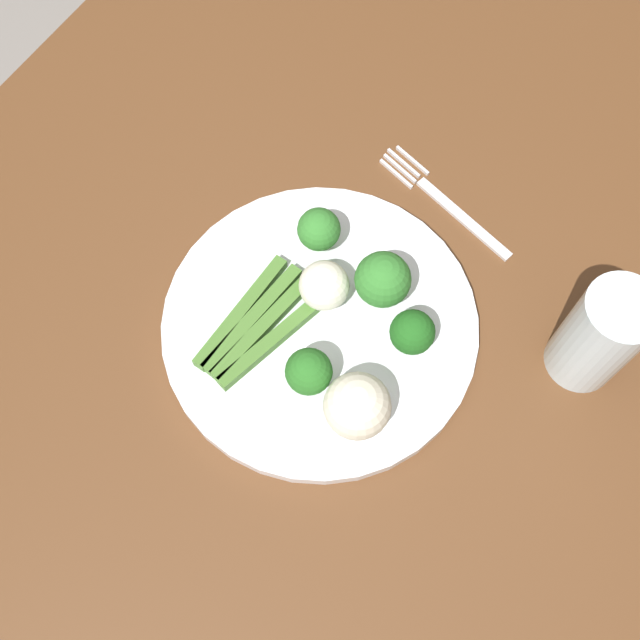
{
  "coord_description": "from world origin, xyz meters",
  "views": [
    {
      "loc": [
        -0.26,
        -0.17,
        1.4
      ],
      "look_at": [
        -0.02,
        -0.02,
        0.77
      ],
      "focal_mm": 43.01,
      "sensor_mm": 36.0,
      "label": 1
    }
  ],
  "objects_px": {
    "cauliflower_near_center": "(357,406)",
    "water_glass": "(600,336)",
    "cauliflower_right": "(327,282)",
    "broccoli_front_left": "(412,333)",
    "plate": "(320,325)",
    "fork": "(445,202)",
    "broccoli_outer_edge": "(383,280)",
    "asparagus_bundle": "(257,324)",
    "dining_table": "(313,338)",
    "broccoli_back_right": "(319,230)",
    "broccoli_front": "(309,372)"
  },
  "relations": [
    {
      "from": "cauliflower_near_center",
      "to": "water_glass",
      "type": "height_order",
      "value": "water_glass"
    },
    {
      "from": "cauliflower_right",
      "to": "water_glass",
      "type": "relative_size",
      "value": 0.39
    },
    {
      "from": "broccoli_front_left",
      "to": "water_glass",
      "type": "xyz_separation_m",
      "value": [
        0.07,
        -0.14,
        0.02
      ]
    },
    {
      "from": "plate",
      "to": "fork",
      "type": "bearing_deg",
      "value": -10.46
    },
    {
      "from": "broccoli_outer_edge",
      "to": "fork",
      "type": "relative_size",
      "value": 0.38
    },
    {
      "from": "broccoli_front_left",
      "to": "cauliflower_near_center",
      "type": "bearing_deg",
      "value": 175.52
    },
    {
      "from": "asparagus_bundle",
      "to": "cauliflower_right",
      "type": "relative_size",
      "value": 2.88
    },
    {
      "from": "water_glass",
      "to": "broccoli_front_left",
      "type": "bearing_deg",
      "value": 118.59
    },
    {
      "from": "dining_table",
      "to": "broccoli_back_right",
      "type": "xyz_separation_m",
      "value": [
        0.04,
        0.02,
        0.15
      ]
    },
    {
      "from": "dining_table",
      "to": "asparagus_bundle",
      "type": "distance_m",
      "value": 0.14
    },
    {
      "from": "plate",
      "to": "broccoli_front_left",
      "type": "bearing_deg",
      "value": -73.41
    },
    {
      "from": "broccoli_back_right",
      "to": "broccoli_front_left",
      "type": "height_order",
      "value": "same"
    },
    {
      "from": "dining_table",
      "to": "broccoli_outer_edge",
      "type": "relative_size",
      "value": 22.04
    },
    {
      "from": "dining_table",
      "to": "broccoli_front",
      "type": "relative_size",
      "value": 27.27
    },
    {
      "from": "broccoli_outer_edge",
      "to": "cauliflower_right",
      "type": "bearing_deg",
      "value": 116.81
    },
    {
      "from": "cauliflower_near_center",
      "to": "broccoli_outer_edge",
      "type": "bearing_deg",
      "value": 19.89
    },
    {
      "from": "fork",
      "to": "broccoli_front",
      "type": "bearing_deg",
      "value": 102.56
    },
    {
      "from": "broccoli_back_right",
      "to": "fork",
      "type": "distance_m",
      "value": 0.14
    },
    {
      "from": "water_glass",
      "to": "cauliflower_near_center",
      "type": "bearing_deg",
      "value": 137.49
    },
    {
      "from": "broccoli_front_left",
      "to": "broccoli_front",
      "type": "xyz_separation_m",
      "value": [
        -0.08,
        0.06,
        0.0
      ]
    },
    {
      "from": "broccoli_back_right",
      "to": "cauliflower_right",
      "type": "relative_size",
      "value": 1.07
    },
    {
      "from": "dining_table",
      "to": "water_glass",
      "type": "xyz_separation_m",
      "value": [
        0.07,
        -0.24,
        0.17
      ]
    },
    {
      "from": "dining_table",
      "to": "cauliflower_near_center",
      "type": "relative_size",
      "value": 23.78
    },
    {
      "from": "plate",
      "to": "broccoli_front_left",
      "type": "height_order",
      "value": "broccoli_front_left"
    },
    {
      "from": "broccoli_back_right",
      "to": "cauliflower_near_center",
      "type": "height_order",
      "value": "cauliflower_near_center"
    },
    {
      "from": "broccoli_back_right",
      "to": "broccoli_outer_edge",
      "type": "relative_size",
      "value": 0.8
    },
    {
      "from": "dining_table",
      "to": "fork",
      "type": "relative_size",
      "value": 8.35
    },
    {
      "from": "dining_table",
      "to": "cauliflower_near_center",
      "type": "xyz_separation_m",
      "value": [
        -0.08,
        -0.1,
        0.15
      ]
    },
    {
      "from": "broccoli_front",
      "to": "cauliflower_near_center",
      "type": "height_order",
      "value": "cauliflower_near_center"
    },
    {
      "from": "water_glass",
      "to": "fork",
      "type": "bearing_deg",
      "value": 65.71
    },
    {
      "from": "plate",
      "to": "broccoli_front_left",
      "type": "distance_m",
      "value": 0.09
    },
    {
      "from": "dining_table",
      "to": "fork",
      "type": "xyz_separation_m",
      "value": [
        0.16,
        -0.06,
        0.11
      ]
    },
    {
      "from": "broccoli_back_right",
      "to": "dining_table",
      "type": "bearing_deg",
      "value": -156.21
    },
    {
      "from": "broccoli_back_right",
      "to": "cauliflower_near_center",
      "type": "xyz_separation_m",
      "value": [
        -0.13,
        -0.12,
        0.0
      ]
    },
    {
      "from": "cauliflower_right",
      "to": "fork",
      "type": "bearing_deg",
      "value": -16.07
    },
    {
      "from": "cauliflower_near_center",
      "to": "asparagus_bundle",
      "type": "bearing_deg",
      "value": 78.25
    },
    {
      "from": "broccoli_front",
      "to": "cauliflower_right",
      "type": "xyz_separation_m",
      "value": [
        0.08,
        0.03,
        -0.01
      ]
    },
    {
      "from": "broccoli_front_left",
      "to": "plate",
      "type": "bearing_deg",
      "value": 106.59
    },
    {
      "from": "plate",
      "to": "cauliflower_near_center",
      "type": "distance_m",
      "value": 0.1
    },
    {
      "from": "broccoli_outer_edge",
      "to": "fork",
      "type": "height_order",
      "value": "broccoli_outer_edge"
    },
    {
      "from": "plate",
      "to": "fork",
      "type": "relative_size",
      "value": 1.77
    },
    {
      "from": "broccoli_back_right",
      "to": "broccoli_front_left",
      "type": "bearing_deg",
      "value": -109.64
    },
    {
      "from": "broccoli_back_right",
      "to": "cauliflower_near_center",
      "type": "relative_size",
      "value": 0.86
    },
    {
      "from": "dining_table",
      "to": "plate",
      "type": "relative_size",
      "value": 4.72
    },
    {
      "from": "water_glass",
      "to": "plate",
      "type": "bearing_deg",
      "value": 114.44
    },
    {
      "from": "water_glass",
      "to": "dining_table",
      "type": "bearing_deg",
      "value": 107.19
    },
    {
      "from": "water_glass",
      "to": "cauliflower_right",
      "type": "bearing_deg",
      "value": 107.15
    },
    {
      "from": "broccoli_back_right",
      "to": "fork",
      "type": "bearing_deg",
      "value": -34.08
    },
    {
      "from": "broccoli_outer_edge",
      "to": "cauliflower_right",
      "type": "relative_size",
      "value": 1.35
    },
    {
      "from": "cauliflower_near_center",
      "to": "water_glass",
      "type": "bearing_deg",
      "value": -42.51
    }
  ]
}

